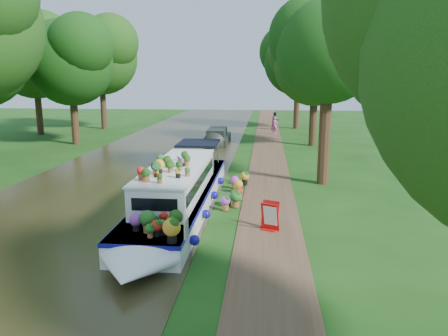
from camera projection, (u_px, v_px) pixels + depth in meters
ground at (241, 198)px, 18.67m from camera, size 100.00×100.00×0.00m
canal_water at (105, 194)px, 19.24m from camera, size 10.00×100.00×0.02m
towpath at (269, 199)px, 18.56m from camera, size 2.20×100.00×0.03m
plant_boat at (178, 192)px, 16.45m from camera, size 2.29×13.52×2.29m
tree_near_overhang at (328, 43)px, 19.94m from camera, size 5.52×5.28×8.99m
tree_near_mid at (315, 58)px, 31.62m from camera, size 6.90×6.60×9.40m
tree_near_far at (298, 56)px, 42.26m from camera, size 7.59×7.26×10.30m
tree_far_c at (71, 57)px, 32.32m from camera, size 7.13×6.82×9.59m
tree_far_d at (100, 52)px, 42.03m from camera, size 8.05×7.70×10.85m
tree_far_h at (34, 52)px, 37.59m from camera, size 7.82×7.48×10.49m
second_boat at (217, 137)px, 33.73m from camera, size 1.75×5.98×1.16m
sandwich_board at (270, 217)px, 14.67m from camera, size 0.67×0.70×0.96m
pedestrian_pink at (275, 125)px, 38.81m from camera, size 0.68×0.56×1.59m
pedestrian_dark at (275, 121)px, 42.35m from camera, size 1.03×0.99×1.68m
verge_plant at (232, 177)px, 21.65m from camera, size 0.43×0.41×0.38m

